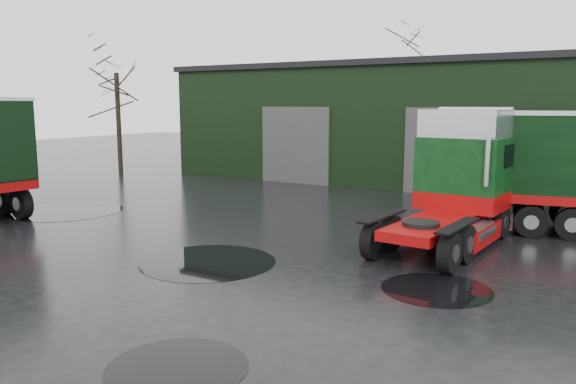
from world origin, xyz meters
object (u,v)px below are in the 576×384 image
object	(u,v)px
wash_bucket	(530,229)
tree_left	(118,102)
warehouse	(479,122)
tree_back_a	(402,96)
hero_tractor	(444,179)

from	to	relation	value
wash_bucket	tree_left	world-z (taller)	tree_left
warehouse	tree_left	bearing A→B (deg)	-157.17
warehouse	tree_back_a	bearing A→B (deg)	128.66
tree_left	tree_back_a	distance (m)	21.10
hero_tractor	wash_bucket	size ratio (longest dim) A/B	18.28
warehouse	hero_tractor	distance (m)	15.74
hero_tractor	wash_bucket	world-z (taller)	hero_tractor
wash_bucket	tree_left	bearing A→B (deg)	169.62
warehouse	wash_bucket	world-z (taller)	warehouse
tree_left	tree_back_a	xyz separation A→B (m)	(11.00, 18.00, 0.50)
tree_left	warehouse	bearing A→B (deg)	22.83
hero_tractor	tree_left	xyz separation A→B (m)	(-21.50, 7.50, 2.23)
wash_bucket	tree_back_a	size ratio (longest dim) A/B	0.04
tree_left	tree_back_a	world-z (taller)	tree_back_a
warehouse	tree_left	xyz separation A→B (m)	(-19.00, -8.00, 1.09)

